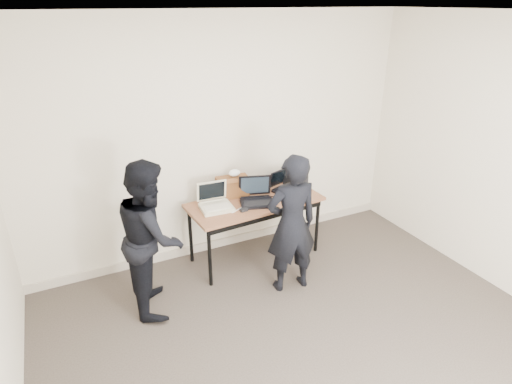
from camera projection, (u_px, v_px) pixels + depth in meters
room at (345, 228)px, 2.92m from camera, size 4.60×4.60×2.80m
desk at (256, 206)px, 4.80m from camera, size 1.54×0.75×0.72m
laptop_beige at (215, 203)px, 4.60m from camera, size 0.35×0.35×0.27m
laptop_center at (256, 196)px, 4.74m from camera, size 0.45×0.44×0.28m
laptop_right at (284, 186)px, 5.04m from camera, size 0.41×0.40×0.24m
leather_satchel at (232, 186)px, 4.84m from camera, size 0.38×0.21×0.25m
tissue at (234, 173)px, 4.79m from camera, size 0.14×0.11×0.08m
equipment_box at (295, 180)px, 5.15m from camera, size 0.24×0.21×0.14m
power_brick at (244, 210)px, 4.54m from camera, size 0.08×0.06×0.03m
cables at (259, 200)px, 4.79m from camera, size 1.16×0.42×0.01m
person_typist at (292, 225)px, 4.24m from camera, size 0.57×0.40×1.47m
person_observer at (151, 236)px, 3.99m from camera, size 0.70×0.83×1.51m
baseboard at (226, 241)px, 5.29m from camera, size 4.50×0.03×0.10m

